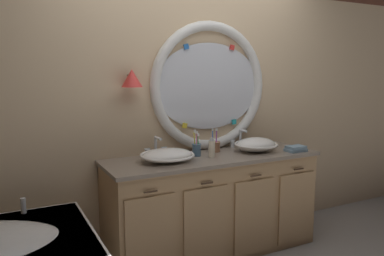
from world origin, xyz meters
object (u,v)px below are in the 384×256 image
at_px(toothbrush_holder_left, 197,149).
at_px(sink_basin_left, 167,155).
at_px(soap_dispenser, 212,148).
at_px(sink_basin_right, 256,145).
at_px(toothbrush_holder_right, 215,146).
at_px(folded_hand_towel, 296,149).

bearing_deg(toothbrush_holder_left, sink_basin_left, -165.18).
bearing_deg(sink_basin_left, soap_dispenser, -1.24).
height_order(toothbrush_holder_left, soap_dispenser, toothbrush_holder_left).
distance_m(sink_basin_right, toothbrush_holder_left, 0.56).
xyz_separation_m(sink_basin_right, toothbrush_holder_right, (-0.33, 0.16, -0.01)).
height_order(toothbrush_holder_right, folded_hand_towel, toothbrush_holder_right).
bearing_deg(toothbrush_holder_left, toothbrush_holder_right, 18.84).
relative_size(toothbrush_holder_left, toothbrush_holder_right, 1.05).
distance_m(sink_basin_left, toothbrush_holder_right, 0.55).
distance_m(toothbrush_holder_left, toothbrush_holder_right, 0.24).
bearing_deg(soap_dispenser, folded_hand_towel, -11.35).
bearing_deg(toothbrush_holder_right, toothbrush_holder_left, -161.16).
xyz_separation_m(toothbrush_holder_right, folded_hand_towel, (0.64, -0.32, -0.03)).
xyz_separation_m(toothbrush_holder_right, soap_dispenser, (-0.13, -0.17, 0.02)).
height_order(toothbrush_holder_left, folded_hand_towel, toothbrush_holder_left).
height_order(toothbrush_holder_right, soap_dispenser, toothbrush_holder_right).
bearing_deg(sink_basin_right, toothbrush_holder_left, 171.74).
height_order(sink_basin_right, toothbrush_holder_left, toothbrush_holder_left).
bearing_deg(soap_dispenser, sink_basin_right, 1.08).
relative_size(soap_dispenser, folded_hand_towel, 0.92).
distance_m(sink_basin_right, folded_hand_towel, 0.35).
bearing_deg(sink_basin_left, toothbrush_holder_right, 16.55).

